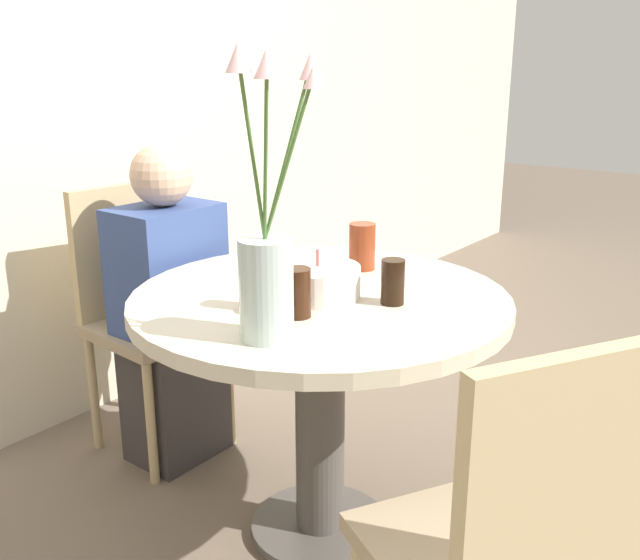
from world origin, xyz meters
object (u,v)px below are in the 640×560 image
object	(u,v)px
drink_glass_3	(297,293)
person_guest	(171,317)
chair_left_flank	(510,545)
drink_glass_1	(393,282)
side_plate	(268,270)
drink_glass_2	(362,246)
birthday_cake	(318,281)
chair_right_flank	(142,301)
drink_glass_0	(257,287)
flower_vase	(268,263)

from	to	relation	value
drink_glass_3	person_guest	distance (m)	0.82
chair_left_flank	person_guest	distance (m)	1.48
drink_glass_1	drink_glass_3	distance (m)	0.26
chair_left_flank	drink_glass_1	bearing A→B (deg)	-101.52
side_plate	drink_glass_2	world-z (taller)	drink_glass_2
birthday_cake	person_guest	xyz separation A→B (m)	(0.07, 0.68, -0.27)
person_guest	chair_left_flank	bearing A→B (deg)	-107.82
chair_left_flank	birthday_cake	xyz separation A→B (m)	(0.38, 0.72, 0.25)
drink_glass_3	chair_right_flank	bearing A→B (deg)	75.64
drink_glass_0	drink_glass_3	bearing A→B (deg)	-82.18
drink_glass_2	person_guest	bearing A→B (deg)	109.87
drink_glass_3	flower_vase	bearing A→B (deg)	-163.72
chair_right_flank	drink_glass_0	xyz separation A→B (m)	(-0.25, -0.78, 0.27)
flower_vase	person_guest	world-z (taller)	flower_vase
chair_left_flank	birthday_cake	world-z (taller)	chair_left_flank
flower_vase	birthday_cake	bearing A→B (deg)	18.11
flower_vase	drink_glass_3	world-z (taller)	flower_vase
side_plate	drink_glass_2	xyz separation A→B (m)	(0.19, -0.21, 0.06)
side_plate	drink_glass_0	xyz separation A→B (m)	(-0.27, -0.20, 0.05)
chair_left_flank	drink_glass_2	xyz separation A→B (m)	(0.68, 0.78, 0.28)
drink_glass_3	drink_glass_0	bearing A→B (deg)	97.82
chair_right_flank	side_plate	xyz separation A→B (m)	(0.02, -0.58, 0.21)
drink_glass_0	drink_glass_1	distance (m)	0.35
drink_glass_0	drink_glass_3	world-z (taller)	drink_glass_3
person_guest	drink_glass_3	bearing A→B (deg)	-106.50
chair_left_flank	side_plate	world-z (taller)	chair_left_flank
chair_left_flank	drink_glass_2	bearing A→B (deg)	-101.95
side_plate	drink_glass_3	world-z (taller)	drink_glass_3
side_plate	drink_glass_1	distance (m)	0.45
birthday_cake	drink_glass_3	bearing A→B (deg)	-160.03
flower_vase	side_plate	distance (m)	0.57
drink_glass_1	person_guest	distance (m)	0.92
birthday_cake	side_plate	size ratio (longest dim) A/B	1.41
side_plate	drink_glass_0	bearing A→B (deg)	-143.12
side_plate	drink_glass_1	xyz separation A→B (m)	(-0.03, -0.45, 0.05)
flower_vase	person_guest	bearing A→B (deg)	64.35
chair_right_flank	flower_vase	world-z (taller)	flower_vase
drink_glass_2	drink_glass_1	bearing A→B (deg)	-131.86
drink_glass_3	drink_glass_2	bearing A→B (deg)	14.21
flower_vase	drink_glass_1	distance (m)	0.41
chair_left_flank	side_plate	size ratio (longest dim) A/B	5.82
chair_right_flank	drink_glass_3	distance (m)	0.96
drink_glass_1	drink_glass_3	world-z (taller)	drink_glass_3
birthday_cake	drink_glass_2	bearing A→B (deg)	11.09
drink_glass_0	drink_glass_3	xyz separation A→B (m)	(0.02, -0.12, 0.00)
chair_left_flank	person_guest	bearing A→B (deg)	-78.82
chair_right_flank	side_plate	world-z (taller)	chair_right_flank
birthday_cake	drink_glass_1	xyz separation A→B (m)	(0.07, -0.19, 0.02)
flower_vase	person_guest	xyz separation A→B (m)	(0.38, 0.78, -0.41)
chair_right_flank	birthday_cake	world-z (taller)	chair_right_flank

